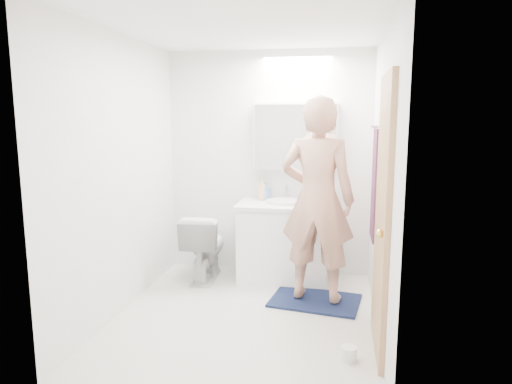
% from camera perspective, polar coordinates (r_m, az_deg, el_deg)
% --- Properties ---
extents(floor, '(2.50, 2.50, 0.00)m').
position_cam_1_polar(floor, '(4.10, -1.37, -15.21)').
color(floor, silver).
rests_on(floor, ground).
extents(ceiling, '(2.50, 2.50, 0.00)m').
position_cam_1_polar(ceiling, '(3.79, -1.52, 19.95)').
color(ceiling, white).
rests_on(ceiling, floor).
extents(wall_back, '(2.50, 0.00, 2.50)m').
position_cam_1_polar(wall_back, '(4.98, 1.53, 3.55)').
color(wall_back, white).
rests_on(wall_back, floor).
extents(wall_front, '(2.50, 0.00, 2.50)m').
position_cam_1_polar(wall_front, '(2.57, -7.22, -1.98)').
color(wall_front, white).
rests_on(wall_front, floor).
extents(wall_left, '(0.00, 2.50, 2.50)m').
position_cam_1_polar(wall_left, '(4.13, -16.57, 1.97)').
color(wall_left, white).
rests_on(wall_left, floor).
extents(wall_right, '(0.00, 2.50, 2.50)m').
position_cam_1_polar(wall_right, '(3.69, 15.50, 1.20)').
color(wall_right, white).
rests_on(wall_right, floor).
extents(vanity_cabinet, '(0.90, 0.55, 0.78)m').
position_cam_1_polar(vanity_cabinet, '(4.83, 3.45, -6.45)').
color(vanity_cabinet, white).
rests_on(vanity_cabinet, floor).
extents(countertop, '(0.95, 0.58, 0.04)m').
position_cam_1_polar(countertop, '(4.73, 3.49, -1.67)').
color(countertop, silver).
rests_on(countertop, vanity_cabinet).
extents(sink_basin, '(0.36, 0.36, 0.03)m').
position_cam_1_polar(sink_basin, '(4.75, 3.54, -1.19)').
color(sink_basin, silver).
rests_on(sink_basin, countertop).
extents(faucet, '(0.02, 0.02, 0.16)m').
position_cam_1_polar(faucet, '(4.93, 3.82, -0.05)').
color(faucet, silver).
rests_on(faucet, countertop).
extents(medicine_cabinet, '(0.88, 0.14, 0.70)m').
position_cam_1_polar(medicine_cabinet, '(4.85, 4.94, 6.92)').
color(medicine_cabinet, white).
rests_on(medicine_cabinet, wall_back).
extents(mirror_panel, '(0.84, 0.01, 0.66)m').
position_cam_1_polar(mirror_panel, '(4.77, 4.85, 6.88)').
color(mirror_panel, silver).
rests_on(mirror_panel, medicine_cabinet).
extents(toilet, '(0.44, 0.72, 0.71)m').
position_cam_1_polar(toilet, '(4.89, -6.44, -6.70)').
color(toilet, silver).
rests_on(toilet, floor).
extents(bath_rug, '(0.87, 0.66, 0.02)m').
position_cam_1_polar(bath_rug, '(4.41, 7.37, -13.28)').
color(bath_rug, '#141C3E').
rests_on(bath_rug, floor).
extents(person, '(0.73, 0.54, 1.84)m').
position_cam_1_polar(person, '(4.14, 7.65, -0.95)').
color(person, tan).
rests_on(person, bath_rug).
extents(door, '(0.04, 0.80, 2.00)m').
position_cam_1_polar(door, '(3.38, 15.51, -2.97)').
color(door, tan).
rests_on(door, wall_right).
extents(door_knob, '(0.06, 0.06, 0.06)m').
position_cam_1_polar(door_knob, '(3.10, 15.20, -5.01)').
color(door_knob, gold).
rests_on(door_knob, door).
extents(towel, '(0.02, 0.42, 1.00)m').
position_cam_1_polar(towel, '(4.25, 14.52, 0.90)').
color(towel, '#13253C').
rests_on(towel, wall_right).
extents(towel_hook, '(0.07, 0.02, 0.02)m').
position_cam_1_polar(towel_hook, '(4.21, 14.63, 7.93)').
color(towel_hook, silver).
rests_on(towel_hook, wall_right).
extents(soap_bottle_a, '(0.12, 0.12, 0.25)m').
position_cam_1_polar(soap_bottle_a, '(4.89, 0.69, 0.42)').
color(soap_bottle_a, tan).
rests_on(soap_bottle_a, countertop).
extents(soap_bottle_b, '(0.11, 0.11, 0.19)m').
position_cam_1_polar(soap_bottle_b, '(4.92, 1.24, 0.11)').
color(soap_bottle_b, '#638FD5').
rests_on(soap_bottle_b, countertop).
extents(toothbrush_cup, '(0.14, 0.14, 0.10)m').
position_cam_1_polar(toothbrush_cup, '(4.85, 6.57, -0.61)').
color(toothbrush_cup, '#414DC4').
rests_on(toothbrush_cup, countertop).
extents(toilet_paper_roll, '(0.11, 0.11, 0.10)m').
position_cam_1_polar(toilet_paper_roll, '(3.48, 11.49, -19.14)').
color(toilet_paper_roll, white).
rests_on(toilet_paper_roll, floor).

